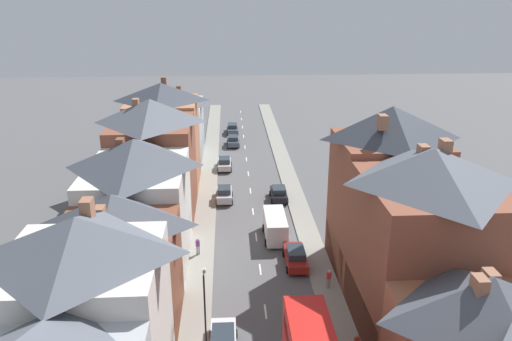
# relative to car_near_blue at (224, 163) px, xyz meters

# --- Properties ---
(pavement_left) EXTENTS (2.20, 104.00, 0.14)m
(pavement_left) POSITION_rel_car_near_blue_xyz_m (-2.00, -11.96, -0.75)
(pavement_left) COLOR gray
(pavement_left) RESTS_ON ground
(pavement_right) EXTENTS (2.20, 104.00, 0.14)m
(pavement_right) POSITION_rel_car_near_blue_xyz_m (8.20, -11.96, -0.75)
(pavement_right) COLOR gray
(pavement_right) RESTS_ON ground
(centre_line_dashes) EXTENTS (0.14, 97.80, 0.01)m
(centre_line_dashes) POSITION_rel_car_near_blue_xyz_m (3.10, -13.96, -0.82)
(centre_line_dashes) COLOR silver
(centre_line_dashes) RESTS_ON ground
(terrace_row_left) EXTENTS (8.00, 74.37, 12.85)m
(terrace_row_left) POSITION_rel_car_near_blue_xyz_m (-7.08, -26.27, 4.81)
(terrace_row_left) COLOR brown
(terrace_row_left) RESTS_ON ground
(terrace_row_right) EXTENTS (8.00, 40.95, 14.38)m
(terrace_row_right) POSITION_rel_car_near_blue_xyz_m (13.29, -42.39, 5.37)
(terrace_row_right) COLOR #B2704C
(terrace_row_right) RESTS_ON ground
(car_near_blue) EXTENTS (1.90, 4.01, 1.63)m
(car_near_blue) POSITION_rel_car_near_blue_xyz_m (0.00, 0.00, 0.00)
(car_near_blue) COLOR #B7BABF
(car_near_blue) RESTS_ON ground
(car_parked_left_a) EXTENTS (1.90, 4.60, 1.63)m
(car_parked_left_a) POSITION_rel_car_near_blue_xyz_m (1.30, 18.20, 0.00)
(car_parked_left_a) COLOR #4C515B
(car_parked_left_a) RESTS_ON ground
(car_parked_right_a) EXTENTS (1.90, 4.51, 1.63)m
(car_parked_right_a) POSITION_rel_car_near_blue_xyz_m (6.20, -25.37, 0.00)
(car_parked_right_a) COLOR maroon
(car_parked_right_a) RESTS_ON ground
(car_mid_black) EXTENTS (1.90, 3.83, 1.70)m
(car_mid_black) POSITION_rel_car_near_blue_xyz_m (0.00, -10.82, 0.03)
(car_mid_black) COLOR #B7BABF
(car_mid_black) RESTS_ON ground
(car_mid_white) EXTENTS (1.90, 3.89, 1.60)m
(car_mid_white) POSITION_rel_car_near_blue_xyz_m (6.20, -10.92, -0.02)
(car_mid_white) COLOR black
(car_mid_white) RESTS_ON ground
(car_parked_right_b) EXTENTS (1.90, 4.03, 1.61)m
(car_parked_right_b) POSITION_rel_car_near_blue_xyz_m (1.30, 10.77, -0.01)
(car_parked_right_b) COLOR #4C515B
(car_parked_right_b) RESTS_ON ground
(delivery_van) EXTENTS (2.20, 5.20, 2.41)m
(delivery_van) POSITION_rel_car_near_blue_xyz_m (4.90, -20.31, 0.52)
(delivery_van) COLOR white
(delivery_van) RESTS_ON ground
(pedestrian_mid_right) EXTENTS (0.36, 0.22, 1.61)m
(pedestrian_mid_right) POSITION_rel_car_near_blue_xyz_m (8.33, -29.31, 0.21)
(pedestrian_mid_right) COLOR gray
(pedestrian_mid_right) RESTS_ON pavement_right
(pedestrian_far_left) EXTENTS (0.36, 0.22, 1.61)m
(pedestrian_far_left) POSITION_rel_car_near_blue_xyz_m (-2.33, -23.30, 0.21)
(pedestrian_far_left) COLOR gray
(pedestrian_far_left) RESTS_ON pavement_left
(street_lamp) EXTENTS (0.20, 1.12, 5.50)m
(street_lamp) POSITION_rel_car_near_blue_xyz_m (-1.15, -35.52, 2.42)
(street_lamp) COLOR black
(street_lamp) RESTS_ON ground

